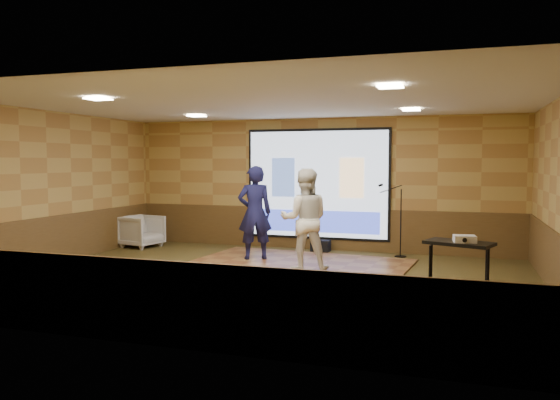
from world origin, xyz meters
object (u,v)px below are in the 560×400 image
(player_right, at_px, (305,220))
(mic_stand, at_px, (398,234))
(player_left, at_px, (255,213))
(projector, at_px, (465,239))
(dance_floor, at_px, (294,266))
(duffel_bag, at_px, (321,246))
(banquet_chair, at_px, (142,231))
(projector_screen, at_px, (317,185))
(av_table, at_px, (459,262))

(player_right, xyz_separation_m, mic_stand, (1.46, 2.13, -0.47))
(player_left, distance_m, projector, 4.78)
(dance_floor, bearing_deg, duffel_bag, 88.36)
(banquet_chair, bearing_deg, projector, -102.33)
(player_left, bearing_deg, banquet_chair, -42.35)
(projector_screen, height_order, player_right, projector_screen)
(projector_screen, bearing_deg, mic_stand, -12.14)
(projector_screen, xyz_separation_m, dance_floor, (0.09, -2.15, -1.46))
(projector_screen, distance_m, banquet_chair, 4.26)
(player_right, xyz_separation_m, duffel_bag, (-0.26, 2.29, -0.83))
(mic_stand, bearing_deg, player_left, -166.89)
(mic_stand, bearing_deg, banquet_chair, 172.39)
(mic_stand, relative_size, banquet_chair, 1.88)
(projector_screen, height_order, projector, projector_screen)
(projector_screen, distance_m, dance_floor, 2.60)
(dance_floor, xyz_separation_m, player_right, (0.32, -0.38, 0.95))
(player_right, bearing_deg, banquet_chair, -35.66)
(av_table, relative_size, mic_stand, 0.59)
(player_left, xyz_separation_m, banquet_chair, (-3.14, 0.78, -0.60))
(dance_floor, relative_size, player_left, 2.20)
(player_right, height_order, banquet_chair, player_right)
(banquet_chair, bearing_deg, player_left, -91.07)
(banquet_chair, bearing_deg, duffel_bag, -67.31)
(projector, relative_size, duffel_bag, 0.70)
(projector, bearing_deg, player_right, 138.97)
(projector_screen, distance_m, duffel_bag, 1.38)
(projector_screen, xyz_separation_m, mic_stand, (1.87, -0.40, -0.98))
(player_right, bearing_deg, duffel_bag, -99.40)
(dance_floor, xyz_separation_m, mic_stand, (1.77, 1.75, 0.48))
(mic_stand, bearing_deg, dance_floor, -148.31)
(dance_floor, height_order, duffel_bag, duffel_bag)
(player_left, relative_size, duffel_bag, 4.64)
(dance_floor, height_order, player_right, player_right)
(dance_floor, relative_size, projector, 14.65)
(projector_screen, xyz_separation_m, player_right, (0.41, -2.54, -0.51))
(player_left, xyz_separation_m, player_right, (1.27, -0.80, -0.02))
(projector_screen, height_order, av_table, projector_screen)
(projector, bearing_deg, projector_screen, 118.27)
(projector_screen, relative_size, av_table, 3.59)
(banquet_chair, bearing_deg, projector_screen, -63.62)
(projector, distance_m, duffel_bag, 5.15)
(dance_floor, xyz_separation_m, av_table, (2.99, -2.11, 0.62))
(mic_stand, bearing_deg, player_right, -137.30)
(player_left, relative_size, mic_stand, 1.22)
(av_table, height_order, banquet_chair, av_table)
(player_left, xyz_separation_m, duffel_bag, (1.01, 1.50, -0.85))
(projector_screen, relative_size, banquet_chair, 4.02)
(banquet_chair, bearing_deg, player_right, -96.76)
(player_left, distance_m, av_table, 4.70)
(player_right, bearing_deg, dance_floor, -66.14)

